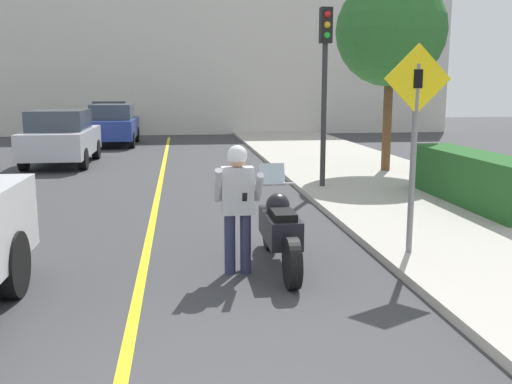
{
  "coord_description": "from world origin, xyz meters",
  "views": [
    {
      "loc": [
        -0.08,
        -3.63,
        2.35
      ],
      "look_at": [
        0.91,
        3.76,
        0.98
      ],
      "focal_mm": 40.0,
      "sensor_mm": 36.0,
      "label": 1
    }
  ],
  "objects_px": {
    "motorcycle": "(280,229)",
    "person_biker": "(238,197)",
    "traffic_light": "(325,64)",
    "street_tree": "(391,31)",
    "parked_car_blue": "(113,124)",
    "parked_car_silver": "(61,137)",
    "crossing_sign": "(415,130)",
    "parked_car_grey": "(112,117)"
  },
  "relations": [
    {
      "from": "person_biker",
      "to": "motorcycle",
      "type": "bearing_deg",
      "value": 21.36
    },
    {
      "from": "traffic_light",
      "to": "street_tree",
      "type": "xyz_separation_m",
      "value": [
        2.34,
        2.28,
        0.95
      ]
    },
    {
      "from": "parked_car_grey",
      "to": "motorcycle",
      "type": "bearing_deg",
      "value": -78.42
    },
    {
      "from": "crossing_sign",
      "to": "parked_car_silver",
      "type": "bearing_deg",
      "value": 121.56
    },
    {
      "from": "parked_car_silver",
      "to": "parked_car_grey",
      "type": "bearing_deg",
      "value": 89.15
    },
    {
      "from": "crossing_sign",
      "to": "parked_car_blue",
      "type": "relative_size",
      "value": 0.67
    },
    {
      "from": "crossing_sign",
      "to": "parked_car_grey",
      "type": "relative_size",
      "value": 0.67
    },
    {
      "from": "person_biker",
      "to": "parked_car_silver",
      "type": "xyz_separation_m",
      "value": [
        -4.31,
        11.16,
        -0.14
      ]
    },
    {
      "from": "parked_car_blue",
      "to": "crossing_sign",
      "type": "bearing_deg",
      "value": -71.04
    },
    {
      "from": "person_biker",
      "to": "traffic_light",
      "type": "relative_size",
      "value": 0.42
    },
    {
      "from": "street_tree",
      "to": "parked_car_grey",
      "type": "bearing_deg",
      "value": 120.45
    },
    {
      "from": "person_biker",
      "to": "street_tree",
      "type": "distance_m",
      "value": 9.7
    },
    {
      "from": "street_tree",
      "to": "parked_car_silver",
      "type": "bearing_deg",
      "value": 160.47
    },
    {
      "from": "person_biker",
      "to": "parked_car_blue",
      "type": "height_order",
      "value": "parked_car_blue"
    },
    {
      "from": "parked_car_blue",
      "to": "parked_car_grey",
      "type": "height_order",
      "value": "same"
    },
    {
      "from": "parked_car_blue",
      "to": "parked_car_grey",
      "type": "bearing_deg",
      "value": 96.75
    },
    {
      "from": "motorcycle",
      "to": "person_biker",
      "type": "xyz_separation_m",
      "value": [
        -0.58,
        -0.23,
        0.5
      ]
    },
    {
      "from": "motorcycle",
      "to": "traffic_light",
      "type": "relative_size",
      "value": 0.59
    },
    {
      "from": "parked_car_grey",
      "to": "person_biker",
      "type": "bearing_deg",
      "value": -79.91
    },
    {
      "from": "crossing_sign",
      "to": "parked_car_silver",
      "type": "xyz_separation_m",
      "value": [
        -6.7,
        10.91,
        -0.94
      ]
    },
    {
      "from": "motorcycle",
      "to": "person_biker",
      "type": "bearing_deg",
      "value": -158.64
    },
    {
      "from": "motorcycle",
      "to": "crossing_sign",
      "type": "xyz_separation_m",
      "value": [
        1.81,
        0.02,
        1.29
      ]
    },
    {
      "from": "motorcycle",
      "to": "parked_car_silver",
      "type": "bearing_deg",
      "value": 114.1
    },
    {
      "from": "parked_car_blue",
      "to": "traffic_light",
      "type": "bearing_deg",
      "value": -62.71
    },
    {
      "from": "parked_car_blue",
      "to": "person_biker",
      "type": "bearing_deg",
      "value": -78.74
    },
    {
      "from": "traffic_light",
      "to": "motorcycle",
      "type": "bearing_deg",
      "value": -109.84
    },
    {
      "from": "parked_car_silver",
      "to": "parked_car_blue",
      "type": "height_order",
      "value": "same"
    },
    {
      "from": "person_biker",
      "to": "parked_car_blue",
      "type": "distance_m",
      "value": 17.48
    },
    {
      "from": "parked_car_silver",
      "to": "parked_car_grey",
      "type": "relative_size",
      "value": 1.0
    },
    {
      "from": "street_tree",
      "to": "parked_car_blue",
      "type": "relative_size",
      "value": 1.23
    },
    {
      "from": "parked_car_grey",
      "to": "street_tree",
      "type": "bearing_deg",
      "value": -59.55
    },
    {
      "from": "parked_car_blue",
      "to": "parked_car_silver",
      "type": "bearing_deg",
      "value": -98.53
    },
    {
      "from": "traffic_light",
      "to": "parked_car_silver",
      "type": "bearing_deg",
      "value": 141.04
    },
    {
      "from": "parked_car_grey",
      "to": "parked_car_blue",
      "type": "bearing_deg",
      "value": -83.25
    },
    {
      "from": "person_biker",
      "to": "traffic_light",
      "type": "height_order",
      "value": "traffic_light"
    },
    {
      "from": "person_biker",
      "to": "crossing_sign",
      "type": "distance_m",
      "value": 2.53
    },
    {
      "from": "crossing_sign",
      "to": "parked_car_silver",
      "type": "distance_m",
      "value": 12.84
    },
    {
      "from": "crossing_sign",
      "to": "parked_car_silver",
      "type": "height_order",
      "value": "crossing_sign"
    },
    {
      "from": "motorcycle",
      "to": "parked_car_blue",
      "type": "height_order",
      "value": "parked_car_blue"
    },
    {
      "from": "traffic_light",
      "to": "street_tree",
      "type": "height_order",
      "value": "street_tree"
    },
    {
      "from": "crossing_sign",
      "to": "parked_car_grey",
      "type": "height_order",
      "value": "crossing_sign"
    },
    {
      "from": "person_biker",
      "to": "parked_car_silver",
      "type": "bearing_deg",
      "value": 111.13
    }
  ]
}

